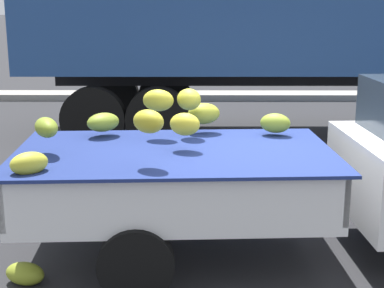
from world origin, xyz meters
TOP-DOWN VIEW (x-y plane):
  - ground at (0.00, 0.00)m, footprint 220.00×220.00m
  - curb_strip at (0.00, 9.28)m, footprint 80.00×0.80m
  - fallen_banana_bunch_near_tailgate at (-2.35, -0.74)m, footprint 0.43×0.34m

SIDE VIEW (x-z plane):
  - ground at x=0.00m, z-range 0.00..0.00m
  - curb_strip at x=0.00m, z-range 0.00..0.16m
  - fallen_banana_bunch_near_tailgate at x=-2.35m, z-range 0.00..0.20m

